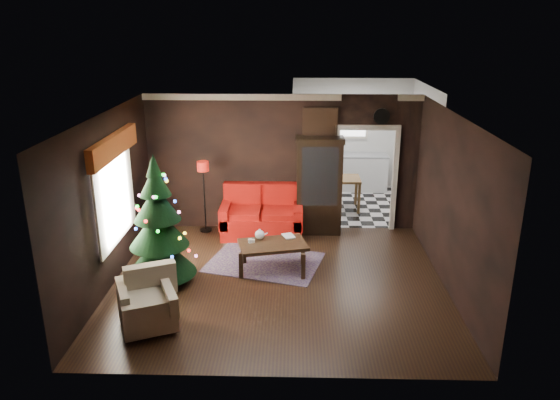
{
  "coord_description": "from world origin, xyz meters",
  "views": [
    {
      "loc": [
        0.25,
        -8.01,
        4.18
      ],
      "look_at": [
        0.0,
        0.9,
        1.15
      ],
      "focal_mm": 34.16,
      "sensor_mm": 36.0,
      "label": 1
    }
  ],
  "objects_px": {
    "floor_lamp": "(204,197)",
    "christmas_tree": "(158,225)",
    "kitchen_table": "(344,193)",
    "curio_cabinet": "(319,188)",
    "coffee_table": "(273,257)",
    "teapot": "(260,234)",
    "loveseat": "(262,212)",
    "armchair": "(146,299)",
    "wall_clock": "(382,116)"
  },
  "relations": [
    {
      "from": "coffee_table",
      "to": "kitchen_table",
      "type": "distance_m",
      "value": 3.61
    },
    {
      "from": "curio_cabinet",
      "to": "floor_lamp",
      "type": "height_order",
      "value": "curio_cabinet"
    },
    {
      "from": "loveseat",
      "to": "christmas_tree",
      "type": "relative_size",
      "value": 0.78
    },
    {
      "from": "christmas_tree",
      "to": "coffee_table",
      "type": "bearing_deg",
      "value": 15.58
    },
    {
      "from": "armchair",
      "to": "teapot",
      "type": "height_order",
      "value": "armchair"
    },
    {
      "from": "coffee_table",
      "to": "teapot",
      "type": "xyz_separation_m",
      "value": [
        -0.24,
        0.17,
        0.35
      ]
    },
    {
      "from": "kitchen_table",
      "to": "curio_cabinet",
      "type": "bearing_deg",
      "value": -114.44
    },
    {
      "from": "christmas_tree",
      "to": "coffee_table",
      "type": "xyz_separation_m",
      "value": [
        1.82,
        0.51,
        -0.78
      ]
    },
    {
      "from": "floor_lamp",
      "to": "coffee_table",
      "type": "xyz_separation_m",
      "value": [
        1.43,
        -1.58,
        -0.56
      ]
    },
    {
      "from": "wall_clock",
      "to": "floor_lamp",
      "type": "bearing_deg",
      "value": -172.62
    },
    {
      "from": "coffee_table",
      "to": "wall_clock",
      "type": "xyz_separation_m",
      "value": [
        2.06,
        2.03,
        2.11
      ]
    },
    {
      "from": "christmas_tree",
      "to": "coffee_table",
      "type": "height_order",
      "value": "christmas_tree"
    },
    {
      "from": "armchair",
      "to": "teapot",
      "type": "distance_m",
      "value": 2.51
    },
    {
      "from": "teapot",
      "to": "kitchen_table",
      "type": "xyz_separation_m",
      "value": [
        1.75,
        3.11,
        -0.24
      ]
    },
    {
      "from": "loveseat",
      "to": "curio_cabinet",
      "type": "xyz_separation_m",
      "value": [
        1.15,
        0.22,
        0.45
      ]
    },
    {
      "from": "loveseat",
      "to": "curio_cabinet",
      "type": "height_order",
      "value": "curio_cabinet"
    },
    {
      "from": "armchair",
      "to": "wall_clock",
      "type": "relative_size",
      "value": 2.48
    },
    {
      "from": "loveseat",
      "to": "coffee_table",
      "type": "bearing_deg",
      "value": -79.93
    },
    {
      "from": "floor_lamp",
      "to": "christmas_tree",
      "type": "height_order",
      "value": "christmas_tree"
    },
    {
      "from": "floor_lamp",
      "to": "armchair",
      "type": "xyz_separation_m",
      "value": [
        -0.27,
        -3.44,
        -0.37
      ]
    },
    {
      "from": "christmas_tree",
      "to": "coffee_table",
      "type": "relative_size",
      "value": 1.92
    },
    {
      "from": "armchair",
      "to": "kitchen_table",
      "type": "bearing_deg",
      "value": 34.12
    },
    {
      "from": "floor_lamp",
      "to": "christmas_tree",
      "type": "xyz_separation_m",
      "value": [
        -0.39,
        -2.09,
        0.22
      ]
    },
    {
      "from": "teapot",
      "to": "kitchen_table",
      "type": "relative_size",
      "value": 0.26
    },
    {
      "from": "kitchen_table",
      "to": "wall_clock",
      "type": "bearing_deg",
      "value": -66.25
    },
    {
      "from": "curio_cabinet",
      "to": "armchair",
      "type": "xyz_separation_m",
      "value": [
        -2.56,
        -3.72,
        -0.49
      ]
    },
    {
      "from": "floor_lamp",
      "to": "wall_clock",
      "type": "bearing_deg",
      "value": 7.38
    },
    {
      "from": "floor_lamp",
      "to": "wall_clock",
      "type": "distance_m",
      "value": 3.84
    },
    {
      "from": "floor_lamp",
      "to": "christmas_tree",
      "type": "relative_size",
      "value": 0.66
    },
    {
      "from": "floor_lamp",
      "to": "kitchen_table",
      "type": "distance_m",
      "value": 3.43
    },
    {
      "from": "curio_cabinet",
      "to": "christmas_tree",
      "type": "distance_m",
      "value": 3.57
    },
    {
      "from": "christmas_tree",
      "to": "kitchen_table",
      "type": "distance_m",
      "value": 5.09
    },
    {
      "from": "christmas_tree",
      "to": "wall_clock",
      "type": "distance_m",
      "value": 4.83
    },
    {
      "from": "coffee_table",
      "to": "kitchen_table",
      "type": "relative_size",
      "value": 1.52
    },
    {
      "from": "floor_lamp",
      "to": "curio_cabinet",
      "type": "bearing_deg",
      "value": 6.78
    },
    {
      "from": "curio_cabinet",
      "to": "wall_clock",
      "type": "height_order",
      "value": "wall_clock"
    },
    {
      "from": "coffee_table",
      "to": "kitchen_table",
      "type": "xyz_separation_m",
      "value": [
        1.51,
        3.28,
        0.11
      ]
    },
    {
      "from": "loveseat",
      "to": "teapot",
      "type": "relative_size",
      "value": 8.85
    },
    {
      "from": "floor_lamp",
      "to": "coffee_table",
      "type": "distance_m",
      "value": 2.2
    },
    {
      "from": "floor_lamp",
      "to": "coffee_table",
      "type": "relative_size",
      "value": 1.27
    },
    {
      "from": "wall_clock",
      "to": "curio_cabinet",
      "type": "bearing_deg",
      "value": -171.47
    },
    {
      "from": "floor_lamp",
      "to": "kitchen_table",
      "type": "bearing_deg",
      "value": 30.07
    },
    {
      "from": "coffee_table",
      "to": "christmas_tree",
      "type": "bearing_deg",
      "value": -164.42
    },
    {
      "from": "christmas_tree",
      "to": "kitchen_table",
      "type": "height_order",
      "value": "christmas_tree"
    },
    {
      "from": "armchair",
      "to": "loveseat",
      "type": "bearing_deg",
      "value": 44.1
    },
    {
      "from": "loveseat",
      "to": "floor_lamp",
      "type": "bearing_deg",
      "value": -177.38
    },
    {
      "from": "curio_cabinet",
      "to": "christmas_tree",
      "type": "height_order",
      "value": "christmas_tree"
    },
    {
      "from": "coffee_table",
      "to": "wall_clock",
      "type": "bearing_deg",
      "value": 44.58
    },
    {
      "from": "loveseat",
      "to": "curio_cabinet",
      "type": "distance_m",
      "value": 1.25
    },
    {
      "from": "loveseat",
      "to": "floor_lamp",
      "type": "height_order",
      "value": "floor_lamp"
    }
  ]
}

